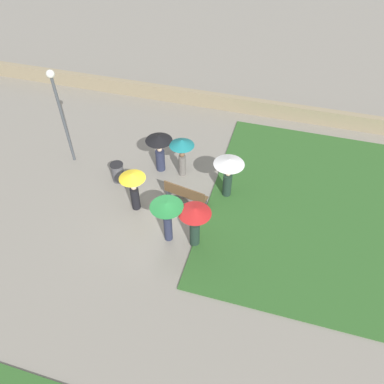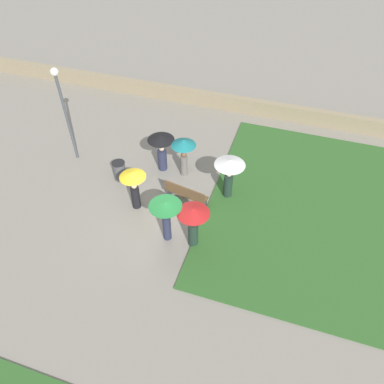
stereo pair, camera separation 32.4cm
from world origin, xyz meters
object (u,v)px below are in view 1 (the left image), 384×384
Objects in this scene: crowd_person_black at (159,146)px; crowd_person_red at (195,218)px; park_bench at (185,194)px; crowd_person_white at (229,169)px; lamp_post at (59,106)px; crowd_person_teal at (182,149)px; trash_bin at (118,172)px; crowd_person_green at (167,212)px; crowd_person_yellow at (133,184)px.

crowd_person_red is (-2.53, 3.52, 0.08)m from crowd_person_black.
park_bench is at bearing -10.24° from crowd_person_black.
lamp_post is at bearing -23.69° from crowd_person_white.
crowd_person_teal is 0.97× the size of crowd_person_white.
crowd_person_teal is at bearing -155.62° from trash_bin.
crowd_person_green is 3.16m from crowd_person_white.
crowd_person_teal is (1.53, -3.46, 0.03)m from crowd_person_red.
crowd_person_black is 0.97× the size of crowd_person_green.
crowd_person_red is at bearing 126.25° from park_bench.
crowd_person_teal is 2.21m from crowd_person_white.
lamp_post is at bearing -138.18° from crowd_person_black.
trash_bin is at bearing -12.52° from crowd_person_green.
lamp_post is 3.48m from trash_bin.
crowd_person_black is at bearing -179.00° from crowd_person_teal.
crowd_person_teal is (-4.96, -0.41, -1.38)m from lamp_post.
trash_bin is 0.47× the size of crowd_person_green.
crowd_person_red is at bearing 107.02° from crowd_person_yellow.
crowd_person_white reaches higher than crowd_person_teal.
park_bench is at bearing 171.43° from trash_bin.
lamp_post reaches higher than crowd_person_white.
trash_bin is (-2.50, 0.71, -2.32)m from lamp_post.
trash_bin is at bearing -151.36° from crowd_person_teal.
crowd_person_black is at bearing -170.25° from crowd_person_red.
crowd_person_red is at bearing -19.19° from crowd_person_black.
crowd_person_red reaches higher than park_bench.
crowd_person_red reaches higher than crowd_person_black.
crowd_person_green is at bearing -76.60° from crowd_person_teal.
crowd_person_green reaches higher than park_bench.
crowd_person_black is at bearing -35.34° from crowd_person_white.
trash_bin is 0.48× the size of crowd_person_teal.
crowd_person_black is 2.45m from crowd_person_yellow.
crowd_person_teal is at bearing 31.83° from crowd_person_black.
crowd_person_white is (-1.53, -2.77, -0.01)m from crowd_person_green.
crowd_person_teal reaches higher than crowd_person_black.
crowd_person_red is 1.05× the size of crowd_person_yellow.
crowd_person_teal is at bearing -40.27° from crowd_person_white.
crowd_person_white is at bearing -93.29° from crowd_person_green.
lamp_post is 5.17m from crowd_person_teal.
crowd_person_red is 0.99× the size of crowd_person_white.
crowd_person_teal is (-2.46, -1.12, 0.94)m from trash_bin.
crowd_person_black is (1.62, -1.64, 0.80)m from park_bench.
crowd_person_white reaches higher than crowd_person_yellow.
crowd_person_white is at bearing 177.46° from lamp_post.
park_bench is at bearing -66.13° from crowd_person_green.
lamp_post reaches higher than park_bench.
park_bench is 2.44m from crowd_person_black.
park_bench is 6.15m from lamp_post.
park_bench is 0.97× the size of crowd_person_red.
crowd_person_teal reaches higher than park_bench.
lamp_post is 2.43× the size of crowd_person_yellow.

